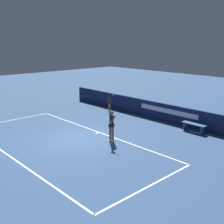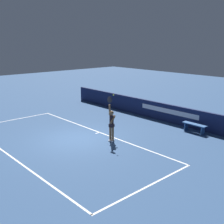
{
  "view_description": "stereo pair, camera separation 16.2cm",
  "coord_description": "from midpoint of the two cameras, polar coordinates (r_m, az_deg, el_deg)",
  "views": [
    {
      "loc": [
        11.57,
        -8.19,
        5.05
      ],
      "look_at": [
        1.79,
        0.89,
        1.65
      ],
      "focal_mm": 45.21,
      "sensor_mm": 36.0,
      "label": 1
    },
    {
      "loc": [
        11.68,
        -8.07,
        5.05
      ],
      "look_at": [
        1.79,
        0.89,
        1.65
      ],
      "focal_mm": 45.21,
      "sensor_mm": 36.0,
      "label": 2
    }
  ],
  "objects": [
    {
      "name": "ground_plane",
      "position": [
        15.06,
        -7.48,
        -5.41
      ],
      "size": [
        60.0,
        60.0,
        0.0
      ],
      "primitive_type": "plane",
      "color": "navy"
    },
    {
      "name": "court_lines",
      "position": [
        14.55,
        -10.61,
        -6.24
      ],
      "size": [
        11.72,
        5.21,
        0.0
      ],
      "color": "white",
      "rests_on": "ground"
    },
    {
      "name": "tennis_player",
      "position": [
        14.3,
        -0.46,
        -2.27
      ],
      "size": [
        0.5,
        0.46,
        2.36
      ],
      "color": "brown",
      "rests_on": "ground"
    },
    {
      "name": "back_wall",
      "position": [
        18.94,
        7.75,
        0.5
      ],
      "size": [
        15.88,
        0.18,
        1.15
      ],
      "color": "#151E45",
      "rests_on": "ground"
    },
    {
      "name": "tennis_ball",
      "position": [
        13.88,
        -0.06,
        3.46
      ],
      "size": [
        0.07,
        0.07,
        0.07
      ],
      "color": "#CEDE30"
    },
    {
      "name": "courtside_bench_near",
      "position": [
        16.54,
        15.93,
        -2.69
      ],
      "size": [
        1.42,
        0.39,
        0.5
      ],
      "color": "#2F5791",
      "rests_on": "ground"
    }
  ]
}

